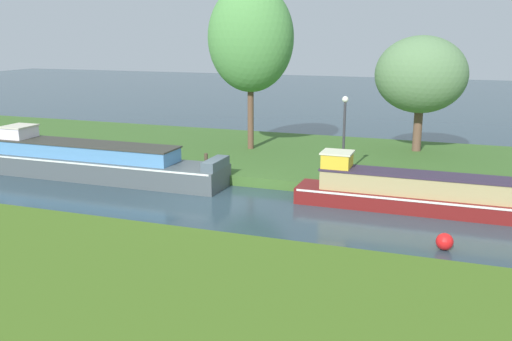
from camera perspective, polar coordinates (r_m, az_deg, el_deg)
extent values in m
plane|color=#2A3E48|center=(20.31, -4.24, -2.96)|extent=(120.00, 120.00, 0.00)
cube|color=#3A6127|center=(26.60, 1.88, 1.54)|extent=(72.00, 10.00, 0.40)
cube|color=#43661D|center=(13.11, -20.82, -12.66)|extent=(72.00, 10.00, 0.40)
cube|color=#464F52|center=(23.90, -15.34, 0.19)|extent=(10.68, 1.90, 0.85)
cube|color=silver|center=(23.82, -15.40, 1.09)|extent=(10.46, 1.93, 0.07)
cube|color=#508ABF|center=(24.23, -17.04, 1.95)|extent=(8.21, 1.45, 0.55)
cube|color=#35352D|center=(24.17, -17.09, 2.66)|extent=(8.31, 1.52, 0.06)
cube|color=white|center=(26.19, -22.84, 3.53)|extent=(1.04, 1.22, 0.53)
cube|color=beige|center=(26.14, -22.90, 4.16)|extent=(1.14, 1.29, 0.06)
cube|color=#47555E|center=(21.29, -4.14, 0.69)|extent=(0.50, 1.60, 0.36)
cube|color=maroon|center=(19.74, 18.71, -3.31)|extent=(10.11, 1.47, 0.57)
cube|color=silver|center=(19.67, 18.77, -2.64)|extent=(9.91, 1.50, 0.07)
cube|color=tan|center=(19.58, 18.11, -1.55)|extent=(7.88, 1.12, 0.65)
cube|color=#33273B|center=(19.49, 18.19, -0.54)|extent=(7.98, 1.18, 0.06)
cube|color=gold|center=(19.80, 8.22, 0.97)|extent=(0.97, 0.94, 0.55)
cube|color=beige|center=(19.74, 8.25, 1.84)|extent=(1.07, 1.00, 0.06)
cylinder|color=brown|center=(26.89, -0.55, 6.26)|extent=(0.29, 0.29, 3.84)
ellipsoid|color=#4F8F46|center=(26.66, -0.56, 13.28)|extent=(4.08, 3.22, 4.97)
cylinder|color=brown|center=(27.53, 16.09, 4.63)|extent=(0.40, 0.40, 2.64)
ellipsoid|color=#597E50|center=(26.91, 16.35, 9.31)|extent=(4.13, 3.28, 3.49)
cylinder|color=#333338|center=(21.97, 8.88, 3.11)|extent=(0.10, 0.10, 2.86)
sphere|color=white|center=(21.74, 9.03, 7.13)|extent=(0.24, 0.24, 0.24)
cylinder|color=#483A2A|center=(23.13, -5.07, 0.95)|extent=(0.15, 0.15, 0.65)
sphere|color=red|center=(16.47, 18.56, -6.84)|extent=(0.48, 0.48, 0.48)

